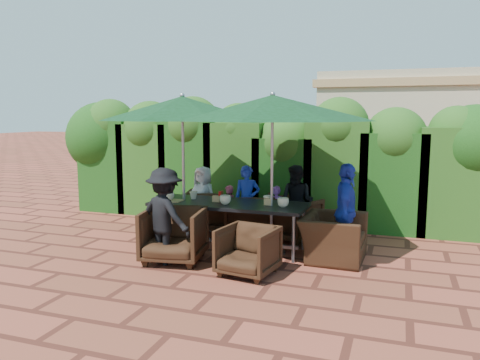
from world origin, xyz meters
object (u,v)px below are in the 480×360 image
(dining_table, at_px, (229,207))
(umbrella_left, at_px, (182,109))
(umbrella_right, at_px, (273,108))
(chair_near_right, at_px, (248,248))
(chair_near_left, at_px, (174,232))
(chair_far_right, at_px, (293,217))
(chair_far_left, at_px, (208,209))
(chair_end_right, at_px, (333,230))
(chair_far_mid, at_px, (249,213))

(dining_table, xyz_separation_m, umbrella_left, (-0.77, -0.00, 1.54))
(umbrella_right, distance_m, chair_near_right, 2.13)
(umbrella_left, height_order, chair_near_left, umbrella_left)
(chair_far_right, relative_size, chair_near_right, 1.11)
(dining_table, bearing_deg, chair_far_left, 127.85)
(umbrella_right, bearing_deg, chair_end_right, 0.24)
(umbrella_right, relative_size, chair_end_right, 2.98)
(umbrella_left, distance_m, umbrella_right, 1.47)
(dining_table, height_order, chair_near_right, dining_table)
(chair_near_right, bearing_deg, dining_table, 131.38)
(umbrella_right, bearing_deg, dining_table, 179.85)
(chair_far_mid, bearing_deg, chair_far_left, -26.40)
(umbrella_right, height_order, chair_far_right, umbrella_right)
(chair_far_right, height_order, chair_end_right, chair_end_right)
(umbrella_right, relative_size, chair_far_left, 3.65)
(chair_far_left, relative_size, chair_far_right, 1.02)
(umbrella_left, distance_m, chair_far_left, 2.05)
(umbrella_left, height_order, chair_far_mid, umbrella_left)
(chair_near_right, bearing_deg, umbrella_left, 152.94)
(dining_table, bearing_deg, chair_end_right, 0.07)
(chair_near_left, bearing_deg, chair_far_right, 42.08)
(umbrella_left, bearing_deg, chair_far_left, 89.41)
(umbrella_right, distance_m, chair_far_right, 2.01)
(chair_end_right, bearing_deg, chair_near_right, 139.13)
(chair_near_right, bearing_deg, chair_far_right, 93.76)
(umbrella_left, xyz_separation_m, chair_near_left, (0.24, -0.85, -1.78))
(umbrella_left, bearing_deg, dining_table, 0.13)
(chair_end_right, bearing_deg, chair_near_left, 113.55)
(chair_end_right, bearing_deg, dining_table, 92.09)
(umbrella_left, height_order, chair_near_right, umbrella_left)
(chair_far_right, bearing_deg, chair_end_right, 156.09)
(chair_end_right, bearing_deg, umbrella_left, 92.11)
(chair_far_left, height_order, chair_end_right, chair_end_right)
(chair_far_left, height_order, chair_near_left, chair_near_left)
(umbrella_left, bearing_deg, chair_near_right, -36.13)
(chair_far_mid, bearing_deg, umbrella_left, 28.68)
(umbrella_left, relative_size, chair_far_right, 3.26)
(dining_table, height_order, chair_far_left, chair_far_left)
(dining_table, xyz_separation_m, chair_far_right, (0.84, 0.86, -0.28))
(dining_table, xyz_separation_m, chair_near_left, (-0.53, -0.85, -0.24))
(dining_table, height_order, umbrella_right, umbrella_right)
(dining_table, relative_size, umbrella_left, 0.94)
(dining_table, bearing_deg, chair_far_mid, 85.98)
(chair_far_left, relative_size, chair_near_left, 0.95)
(chair_far_left, xyz_separation_m, chair_end_right, (2.41, -0.98, 0.03))
(chair_far_mid, relative_size, chair_far_right, 1.02)
(chair_far_left, height_order, chair_near_right, chair_far_left)
(chair_far_left, distance_m, chair_far_mid, 0.83)
(dining_table, height_order, umbrella_left, umbrella_left)
(umbrella_right, relative_size, chair_near_left, 3.47)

